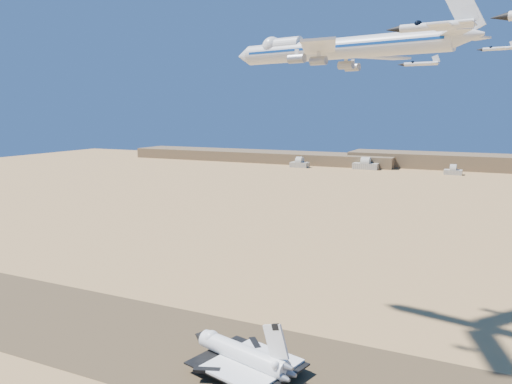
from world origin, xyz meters
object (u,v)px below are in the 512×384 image
at_px(chase_jet_e, 420,64).
at_px(shuttle, 242,355).
at_px(chase_jet_a, 434,26).
at_px(chase_jet_f, 498,48).
at_px(carrier_747, 332,49).

bearing_deg(chase_jet_e, shuttle, -108.63).
xyz_separation_m(shuttle, chase_jet_e, (31.68, 82.92, 82.88)).
bearing_deg(chase_jet_a, chase_jet_f, 90.41).
xyz_separation_m(carrier_747, chase_jet_e, (19.63, 45.54, -1.38)).
height_order(shuttle, carrier_747, carrier_747).
xyz_separation_m(carrier_747, chase_jet_a, (34.56, -50.04, -2.97)).
bearing_deg(shuttle, chase_jet_f, 73.77).
distance_m(shuttle, carrier_747, 92.96).
relative_size(shuttle, chase_jet_e, 2.35).
bearing_deg(chase_jet_e, carrier_747, -111.04).
bearing_deg(shuttle, carrier_747, 86.63).
height_order(shuttle, chase_jet_f, chase_jet_f).
xyz_separation_m(chase_jet_a, chase_jet_e, (-14.94, 95.58, 1.59)).
bearing_deg(chase_jet_e, chase_jet_f, 29.78).
bearing_deg(carrier_747, chase_jet_f, 63.55).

